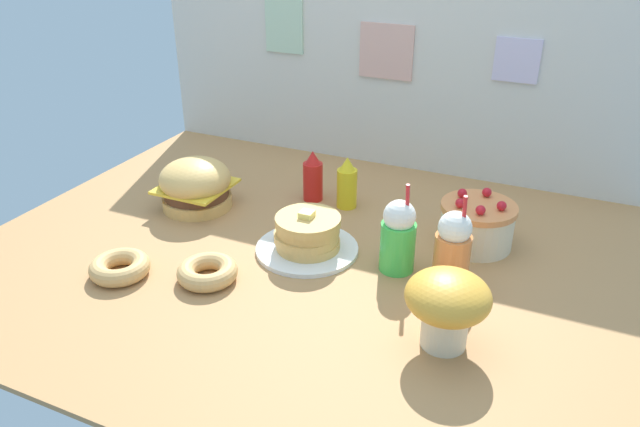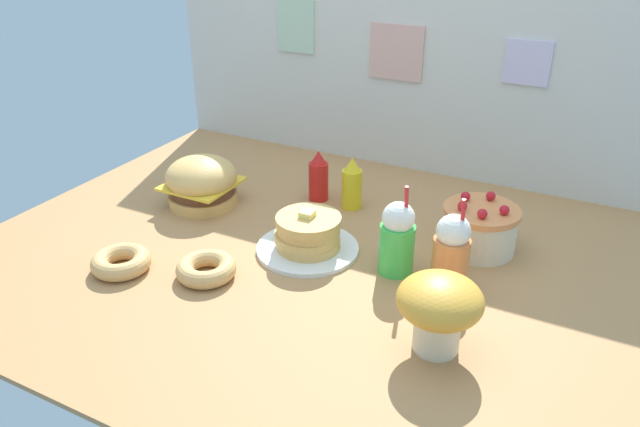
# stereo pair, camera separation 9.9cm
# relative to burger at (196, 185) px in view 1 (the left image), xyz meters

# --- Properties ---
(ground_plane) EXTENTS (2.41, 1.96, 0.02)m
(ground_plane) POSITION_rel_burger_xyz_m (0.57, -0.16, -0.11)
(ground_plane) COLOR #B27F4C
(back_wall) EXTENTS (2.41, 0.04, 0.98)m
(back_wall) POSITION_rel_burger_xyz_m (0.57, 0.81, 0.39)
(back_wall) COLOR beige
(back_wall) RESTS_ON ground_plane
(burger) EXTENTS (0.30, 0.30, 0.22)m
(burger) POSITION_rel_burger_xyz_m (0.00, 0.00, 0.00)
(burger) COLOR #DBA859
(burger) RESTS_ON ground_plane
(pancake_stack) EXTENTS (0.39, 0.39, 0.17)m
(pancake_stack) POSITION_rel_burger_xyz_m (0.60, -0.14, -0.04)
(pancake_stack) COLOR white
(pancake_stack) RESTS_ON ground_plane
(layer_cake) EXTENTS (0.29, 0.29, 0.21)m
(layer_cake) POSITION_rel_burger_xyz_m (1.17, 0.17, -0.02)
(layer_cake) COLOR beige
(layer_cake) RESTS_ON ground_plane
(ketchup_bottle) EXTENTS (0.09, 0.09, 0.23)m
(ketchup_bottle) POSITION_rel_burger_xyz_m (0.43, 0.28, 0.00)
(ketchup_bottle) COLOR red
(ketchup_bottle) RESTS_ON ground_plane
(mustard_bottle) EXTENTS (0.09, 0.09, 0.23)m
(mustard_bottle) POSITION_rel_burger_xyz_m (0.59, 0.27, 0.00)
(mustard_bottle) COLOR yellow
(mustard_bottle) RESTS_ON ground_plane
(cream_soda_cup) EXTENTS (0.13, 0.13, 0.34)m
(cream_soda_cup) POSITION_rel_burger_xyz_m (0.95, -0.13, 0.03)
(cream_soda_cup) COLOR green
(cream_soda_cup) RESTS_ON ground_plane
(orange_float_cup) EXTENTS (0.13, 0.13, 0.34)m
(orange_float_cup) POSITION_rel_burger_xyz_m (1.14, -0.13, 0.03)
(orange_float_cup) COLOR orange
(orange_float_cup) RESTS_ON ground_plane
(donut_pink_glaze) EXTENTS (0.21, 0.21, 0.06)m
(donut_pink_glaze) POSITION_rel_burger_xyz_m (0.07, -0.57, -0.07)
(donut_pink_glaze) COLOR tan
(donut_pink_glaze) RESTS_ON ground_plane
(donut_chocolate) EXTENTS (0.21, 0.21, 0.06)m
(donut_chocolate) POSITION_rel_burger_xyz_m (0.37, -0.47, -0.07)
(donut_chocolate) COLOR tan
(donut_chocolate) RESTS_ON ground_plane
(mushroom_stool) EXTENTS (0.25, 0.25, 0.24)m
(mushroom_stool) POSITION_rel_burger_xyz_m (1.21, -0.47, 0.04)
(mushroom_stool) COLOR beige
(mushroom_stool) RESTS_ON ground_plane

